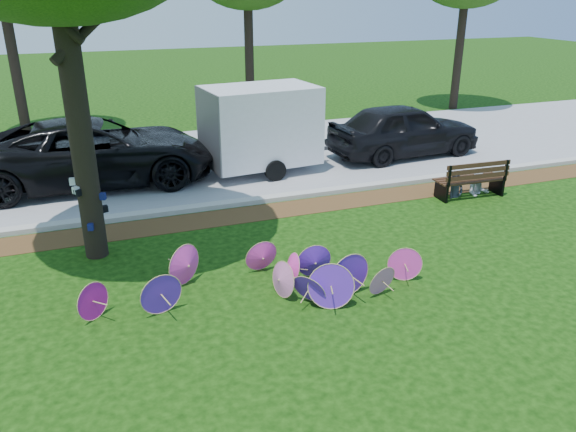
% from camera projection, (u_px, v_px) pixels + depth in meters
% --- Properties ---
extents(ground, '(90.00, 90.00, 0.00)m').
position_uv_depth(ground, '(301.00, 312.00, 9.36)').
color(ground, black).
rests_on(ground, ground).
extents(mulch_strip, '(90.00, 1.00, 0.01)m').
position_uv_depth(mulch_strip, '(232.00, 216.00, 13.27)').
color(mulch_strip, '#472D16').
rests_on(mulch_strip, ground).
extents(curb, '(90.00, 0.30, 0.12)m').
position_uv_depth(curb, '(225.00, 204.00, 13.86)').
color(curb, '#B7B5AD').
rests_on(curb, ground).
extents(street, '(90.00, 8.00, 0.01)m').
position_uv_depth(street, '(192.00, 161.00, 17.49)').
color(street, gray).
rests_on(street, ground).
extents(parasol_pile, '(6.09, 2.11, 0.82)m').
position_uv_depth(parasol_pile, '(279.00, 276.00, 9.80)').
color(parasol_pile, '#5C25B9').
rests_on(parasol_pile, ground).
extents(black_van, '(6.53, 3.24, 1.78)m').
position_uv_depth(black_van, '(96.00, 152.00, 15.23)').
color(black_van, black).
rests_on(black_van, ground).
extents(dark_pickup, '(5.07, 2.33, 1.68)m').
position_uv_depth(dark_pickup, '(404.00, 130.00, 17.83)').
color(dark_pickup, black).
rests_on(dark_pickup, ground).
extents(cargo_trailer, '(3.28, 2.27, 2.77)m').
position_uv_depth(cargo_trailer, '(261.00, 125.00, 16.04)').
color(cargo_trailer, silver).
rests_on(cargo_trailer, ground).
extents(park_bench, '(1.89, 0.79, 0.97)m').
position_uv_depth(park_bench, '(469.00, 178.00, 14.42)').
color(park_bench, black).
rests_on(park_bench, ground).
extents(person_left, '(0.55, 0.43, 1.34)m').
position_uv_depth(person_left, '(458.00, 172.00, 14.28)').
color(person_left, '#323845').
rests_on(person_left, ground).
extents(person_right, '(0.71, 0.65, 1.19)m').
position_uv_depth(person_right, '(480.00, 172.00, 14.54)').
color(person_right, silver).
rests_on(person_right, ground).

